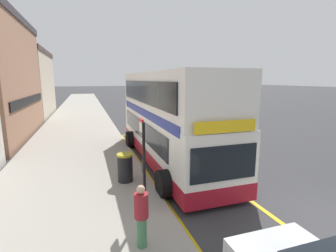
% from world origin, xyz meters
% --- Properties ---
extents(ground_plane, '(260.00, 260.00, 0.00)m').
position_xyz_m(ground_plane, '(0.00, 32.00, 0.00)').
color(ground_plane, '#333335').
extents(pavement_near, '(6.00, 76.00, 0.14)m').
position_xyz_m(pavement_near, '(-7.00, 32.00, 0.07)').
color(pavement_near, gray).
rests_on(pavement_near, ground).
extents(double_decker_bus, '(3.26, 10.83, 4.40)m').
position_xyz_m(double_decker_bus, '(-2.46, 7.33, 2.06)').
color(double_decker_bus, white).
rests_on(double_decker_bus, ground).
extents(bus_bay_markings, '(2.93, 13.88, 0.01)m').
position_xyz_m(bus_bay_markings, '(-2.53, 6.98, 0.01)').
color(bus_bay_markings, gold).
rests_on(bus_bay_markings, ground).
extents(bus_stop_sign, '(0.09, 0.51, 2.77)m').
position_xyz_m(bus_stop_sign, '(-4.73, 2.79, 1.76)').
color(bus_stop_sign, black).
rests_on(bus_stop_sign, pavement_near).
extents(terrace_end, '(8.32, 11.08, 8.22)m').
position_xyz_m(terrace_end, '(-14.28, 27.32, 3.67)').
color(terrace_end, beige).
rests_on(terrace_end, ground).
extents(parked_car_black_kerbside, '(2.09, 4.20, 1.62)m').
position_xyz_m(parked_car_black_kerbside, '(5.05, 39.40, 0.80)').
color(parked_car_black_kerbside, black).
rests_on(parked_car_black_kerbside, ground).
extents(pedestrian_waiting_near_sign, '(0.34, 0.34, 1.55)m').
position_xyz_m(pedestrian_waiting_near_sign, '(-5.21, 0.97, 0.98)').
color(pedestrian_waiting_near_sign, '#3F724C').
rests_on(pedestrian_waiting_near_sign, pavement_near).
extents(litter_bin, '(0.62, 0.62, 1.11)m').
position_xyz_m(litter_bin, '(-4.98, 4.99, 0.70)').
color(litter_bin, black).
rests_on(litter_bin, pavement_near).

